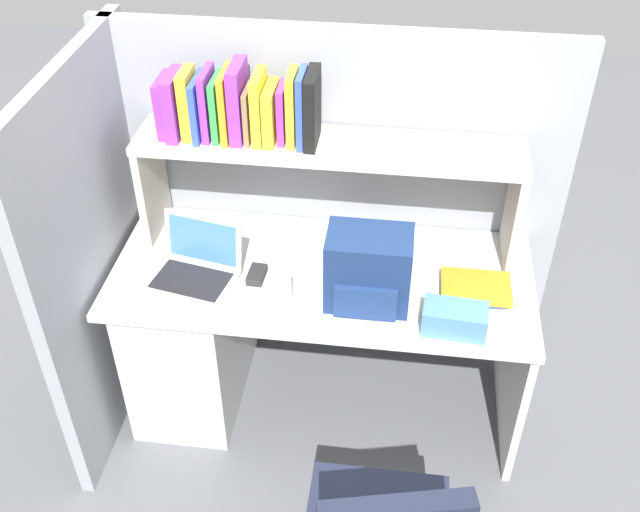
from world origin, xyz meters
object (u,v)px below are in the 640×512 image
computer_mouse (257,275)px  paper_cup (282,285)px  tissue_box (455,319)px  backpack (368,270)px  laptop (196,266)px

computer_mouse → paper_cup: paper_cup is taller
tissue_box → paper_cup: bearing=175.3°
paper_cup → tissue_box: bearing=-8.8°
computer_mouse → backpack: bearing=-6.5°
laptop → computer_mouse: size_ratio=3.39×
paper_cup → tissue_box: size_ratio=0.46×
laptop → backpack: backpack is taller
laptop → tissue_box: size_ratio=1.60×
backpack → paper_cup: bearing=-176.8°
paper_cup → laptop: bearing=168.2°
paper_cup → tissue_box: (0.62, -0.10, -0.00)m
tissue_box → backpack: bearing=163.9°
backpack → computer_mouse: (-0.42, 0.07, -0.12)m
laptop → tissue_box: (0.96, -0.17, -0.00)m
backpack → computer_mouse: bearing=170.5°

